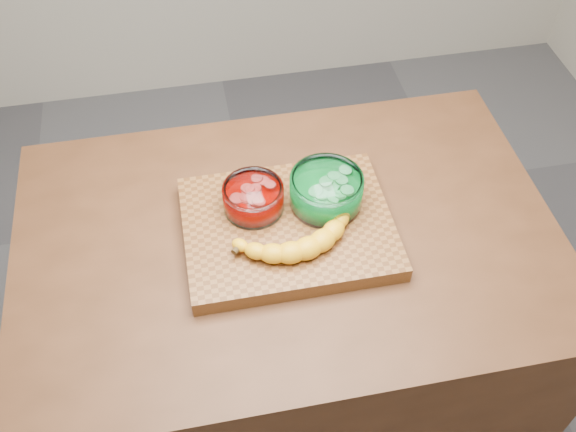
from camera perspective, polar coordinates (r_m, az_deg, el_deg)
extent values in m
plane|color=#525257|center=(2.19, 0.00, -16.61)|extent=(3.50, 3.50, 0.00)
cube|color=#4D2B17|center=(1.79, 0.00, -10.72)|extent=(1.20, 0.80, 0.90)
cube|color=brown|center=(1.40, 0.00, -1.07)|extent=(0.45, 0.35, 0.04)
cylinder|color=white|center=(1.39, -3.10, 1.62)|extent=(0.13, 0.13, 0.06)
cylinder|color=#C40700|center=(1.40, -3.08, 1.39)|extent=(0.11, 0.11, 0.04)
cylinder|color=#F9574E|center=(1.38, -3.13, 2.13)|extent=(0.11, 0.11, 0.02)
cylinder|color=white|center=(1.40, 3.41, 2.27)|extent=(0.16, 0.16, 0.07)
cylinder|color=#0B9B32|center=(1.41, 3.39, 1.96)|extent=(0.14, 0.14, 0.04)
cylinder|color=#71F086|center=(1.38, 3.45, 2.82)|extent=(0.13, 0.13, 0.02)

